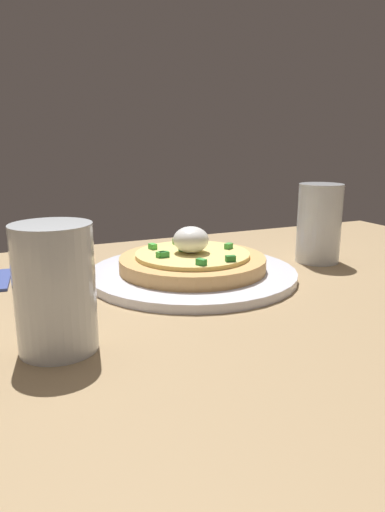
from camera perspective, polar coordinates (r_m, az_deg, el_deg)
The scene contains 5 objects.
dining_table at distance 56.85cm, azimuth -1.61°, elevation -7.39°, with size 126.32×73.69×3.13cm, color #9D8058.
plate at distance 66.66cm, azimuth -0.00°, elevation -2.17°, with size 29.45×29.45×1.19cm, color white.
pizza at distance 66.11cm, azimuth -0.02°, elevation -0.46°, with size 20.72×20.72×6.23cm.
cup_near at distance 44.59cm, azimuth -16.40°, elevation -4.22°, with size 7.35×7.35×12.00cm.
cup_far at distance 77.24cm, azimuth 15.16°, elevation 3.34°, with size 6.92×6.92×12.49cm.
Camera 1 is at (20.28, 48.88, 22.33)cm, focal length 32.76 mm.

